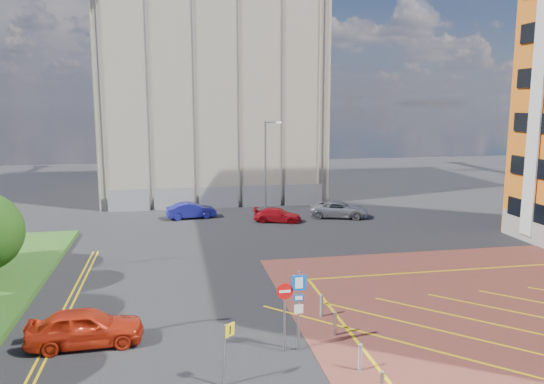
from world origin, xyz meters
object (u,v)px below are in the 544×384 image
object	(u,v)px
lamp_back	(266,162)
warning_sign	(226,346)
car_blue_back	(191,210)
car_red_back	(277,215)
sign_cluster	(293,303)
car_red_left	(85,327)
car_silver_back	(339,209)

from	to	relation	value
lamp_back	warning_sign	bearing A→B (deg)	-102.77
car_blue_back	car_red_back	bearing A→B (deg)	-118.86
sign_cluster	car_blue_back	bearing A→B (deg)	96.70
warning_sign	car_red_left	xyz separation A→B (m)	(-5.17, 4.08, -0.67)
warning_sign	car_blue_back	size ratio (longest dim) A/B	0.55
car_red_left	car_silver_back	distance (m)	27.27
car_red_left	warning_sign	bearing A→B (deg)	-130.41
lamp_back	warning_sign	size ratio (longest dim) A/B	3.57
car_red_left	car_red_back	bearing A→B (deg)	-32.22
lamp_back	car_blue_back	bearing A→B (deg)	-163.89
sign_cluster	car_silver_back	xyz separation A→B (m)	(9.31, 23.11, -1.27)
sign_cluster	car_red_back	distance (m)	22.79
car_silver_back	car_red_left	bearing A→B (deg)	159.14
lamp_back	car_silver_back	world-z (taller)	lamp_back
sign_cluster	car_red_left	xyz separation A→B (m)	(-7.98, 2.02, -1.19)
lamp_back	sign_cluster	xyz separation A→B (m)	(-3.78, -27.02, -2.41)
car_red_back	sign_cluster	bearing A→B (deg)	-171.38
car_red_left	car_blue_back	bearing A→B (deg)	-14.40
lamp_back	warning_sign	distance (m)	29.96
car_blue_back	car_silver_back	distance (m)	12.41
lamp_back	car_blue_back	distance (m)	7.92
car_blue_back	car_red_back	world-z (taller)	car_blue_back
lamp_back	car_red_back	distance (m)	5.96
car_blue_back	lamp_back	bearing A→B (deg)	-81.44
lamp_back	car_silver_back	bearing A→B (deg)	-35.28
car_blue_back	car_silver_back	world-z (taller)	car_silver_back
lamp_back	car_blue_back	xyz separation A→B (m)	(-6.73, -1.94, -3.69)
warning_sign	car_red_back	xyz separation A→B (m)	(6.67, 24.48, -0.87)
sign_cluster	warning_sign	xyz separation A→B (m)	(-2.81, -2.07, -0.52)
car_red_left	car_blue_back	size ratio (longest dim) A/B	1.10
car_blue_back	car_red_back	distance (m)	7.31
warning_sign	car_blue_back	bearing A→B (deg)	90.29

